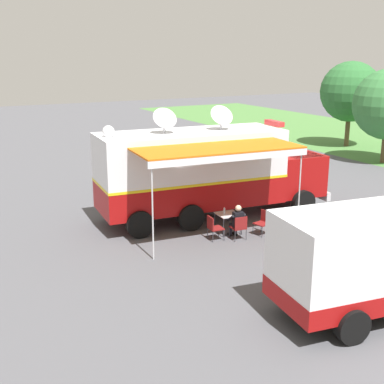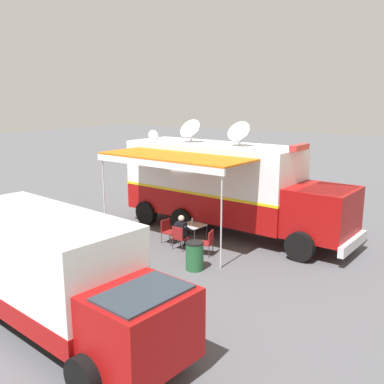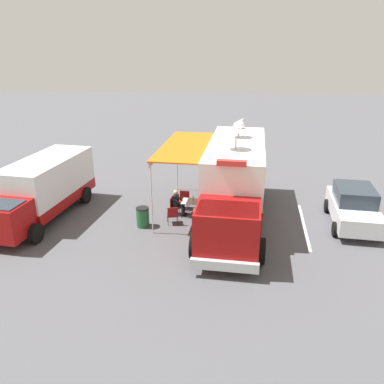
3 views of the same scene
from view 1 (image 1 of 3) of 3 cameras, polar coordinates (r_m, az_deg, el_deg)
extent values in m
plane|color=#515156|center=(20.32, -0.11, -3.00)|extent=(100.00, 100.00, 0.00)
cube|color=silver|center=(23.51, -1.13, -0.45)|extent=(0.54, 4.79, 0.01)
cube|color=#9E0F0F|center=(19.99, -0.11, 0.13)|extent=(3.12, 7.39, 1.10)
cube|color=white|center=(19.67, -0.12, 4.07)|extent=(3.12, 7.39, 1.70)
cube|color=yellow|center=(19.86, -0.12, 1.66)|extent=(3.14, 7.41, 0.10)
cube|color=#9E0F0F|center=(22.10, 11.05, 2.12)|extent=(2.48, 2.29, 1.70)
cube|color=#28333D|center=(22.11, 11.55, 3.43)|extent=(2.27, 1.65, 0.70)
cube|color=silver|center=(22.96, 13.28, 0.17)|extent=(2.38, 0.41, 0.36)
cylinder|color=black|center=(23.24, 8.81, 0.45)|extent=(0.39, 1.02, 1.00)
cylinder|color=black|center=(21.24, 12.35, -1.14)|extent=(0.39, 1.02, 1.00)
cylinder|color=black|center=(21.09, -2.79, -0.91)|extent=(0.39, 1.02, 1.00)
cylinder|color=black|center=(18.87, -0.14, -2.86)|extent=(0.39, 1.02, 1.00)
cylinder|color=black|center=(20.52, -7.98, -1.51)|extent=(0.39, 1.02, 1.00)
cylinder|color=black|center=(18.23, -5.88, -3.60)|extent=(0.39, 1.02, 1.00)
cube|color=white|center=(19.52, -0.12, 6.66)|extent=(3.12, 7.39, 0.10)
cube|color=red|center=(21.20, 9.20, 7.62)|extent=(1.12, 0.38, 0.20)
cylinder|color=silver|center=(19.09, -3.13, 7.28)|extent=(0.10, 0.10, 0.45)
cone|color=silver|center=(18.89, -2.99, 8.44)|extent=(0.79, 0.96, 0.81)
cylinder|color=silver|center=(20.00, 3.23, 7.64)|extent=(0.10, 0.10, 0.45)
cone|color=silver|center=(19.82, 3.45, 8.75)|extent=(0.79, 0.96, 0.81)
sphere|color=white|center=(18.48, -9.35, 6.69)|extent=(0.44, 0.44, 0.44)
cube|color=orange|center=(17.44, 2.92, 4.94)|extent=(2.70, 5.93, 0.06)
cube|color=white|center=(16.54, 4.53, 3.85)|extent=(0.58, 5.74, 0.24)
cylinder|color=silver|center=(18.33, 11.93, -0.08)|extent=(0.05, 0.05, 3.25)
cylinder|color=silver|center=(15.92, -4.44, -2.13)|extent=(0.05, 0.05, 3.25)
cube|color=silver|center=(18.58, 4.07, -2.50)|extent=(0.87, 0.87, 0.03)
cylinder|color=#333338|center=(19.17, 4.54, -3.09)|extent=(0.03, 0.03, 0.70)
cylinder|color=#333338|center=(18.55, 5.59, -3.75)|extent=(0.03, 0.03, 0.70)
cylinder|color=#333338|center=(18.85, 2.54, -3.37)|extent=(0.03, 0.03, 0.70)
cylinder|color=#333338|center=(18.22, 3.55, -4.06)|extent=(0.03, 0.03, 0.70)
cylinder|color=silver|center=(18.59, 3.64, -2.11)|extent=(0.07, 0.07, 0.20)
cylinder|color=white|center=(18.55, 3.65, -1.78)|extent=(0.04, 0.04, 0.02)
cube|color=maroon|center=(18.10, 5.16, -3.99)|extent=(0.52, 0.52, 0.04)
cube|color=maroon|center=(17.84, 5.51, -3.51)|extent=(0.08, 0.48, 0.44)
cylinder|color=#333338|center=(18.26, 4.21, -4.50)|extent=(0.02, 0.02, 0.42)
cylinder|color=#333338|center=(18.45, 5.42, -4.31)|extent=(0.02, 0.02, 0.42)
cylinder|color=#333338|center=(17.89, 4.85, -4.93)|extent=(0.02, 0.02, 0.42)
cylinder|color=#333338|center=(18.09, 6.09, -4.73)|extent=(0.02, 0.02, 0.42)
cube|color=maroon|center=(17.98, 2.69, -4.08)|extent=(0.52, 0.52, 0.04)
cube|color=maroon|center=(17.82, 2.07, -3.47)|extent=(0.48, 0.08, 0.44)
cylinder|color=#333338|center=(18.33, 3.01, -4.39)|extent=(0.02, 0.02, 0.42)
cylinder|color=#333338|center=(17.96, 3.63, -4.83)|extent=(0.02, 0.02, 0.42)
cylinder|color=#333338|center=(18.15, 1.76, -4.58)|extent=(0.02, 0.02, 0.42)
cylinder|color=#333338|center=(17.78, 2.35, -5.02)|extent=(0.02, 0.02, 0.42)
cube|color=maroon|center=(18.61, 7.82, -3.53)|extent=(0.57, 0.57, 0.04)
cube|color=maroon|center=(18.70, 8.30, -2.71)|extent=(0.48, 0.14, 0.44)
cylinder|color=#333338|center=(18.39, 7.85, -4.46)|extent=(0.02, 0.02, 0.42)
cylinder|color=#333338|center=(18.66, 6.85, -4.12)|extent=(0.02, 0.02, 0.42)
cylinder|color=#333338|center=(18.70, 8.75, -4.15)|extent=(0.02, 0.02, 0.42)
cylinder|color=#333338|center=(18.97, 7.75, -3.82)|extent=(0.02, 0.02, 0.42)
cube|color=black|center=(18.00, 5.18, -3.09)|extent=(0.27, 0.38, 0.56)
sphere|color=beige|center=(17.88, 5.21, -1.81)|extent=(0.22, 0.22, 0.22)
cylinder|color=black|center=(17.99, 4.36, -2.95)|extent=(0.43, 0.13, 0.34)
cylinder|color=black|center=(18.20, 5.64, -2.77)|extent=(0.43, 0.13, 0.34)
cylinder|color=black|center=(18.20, 4.61, -3.80)|extent=(0.39, 0.16, 0.13)
cylinder|color=black|center=(18.43, 4.34, -4.31)|extent=(0.11, 0.11, 0.42)
cube|color=black|center=(18.54, 4.24, -4.77)|extent=(0.25, 0.12, 0.07)
cylinder|color=black|center=(18.29, 5.17, -3.72)|extent=(0.39, 0.16, 0.13)
cylinder|color=black|center=(18.51, 4.89, -4.23)|extent=(0.11, 0.11, 0.42)
cube|color=black|center=(18.62, 4.79, -4.68)|extent=(0.25, 0.12, 0.07)
cylinder|color=#235B33|center=(17.89, 11.30, -4.45)|extent=(0.56, 0.56, 0.85)
cylinder|color=black|center=(17.75, 11.38, -3.07)|extent=(0.57, 0.57, 0.06)
cube|color=white|center=(13.49, 20.08, -6.43)|extent=(2.79, 5.44, 2.20)
cube|color=#9E0F0F|center=(13.82, 19.76, -9.71)|extent=(2.81, 5.46, 0.50)
cylinder|color=black|center=(13.91, 12.23, -10.44)|extent=(0.37, 0.87, 0.84)
cylinder|color=black|center=(12.41, 17.55, -14.17)|extent=(0.37, 0.87, 0.84)
cube|color=silver|center=(25.09, -3.95, 2.17)|extent=(2.26, 4.37, 0.76)
cube|color=#28333D|center=(24.89, -4.31, 3.76)|extent=(1.82, 2.27, 0.68)
cylinder|color=black|center=(26.42, -1.85, 2.02)|extent=(0.29, 0.66, 0.64)
cylinder|color=black|center=(24.78, -0.43, 1.14)|extent=(0.29, 0.66, 0.64)
cylinder|color=black|center=(25.67, -7.32, 1.51)|extent=(0.29, 0.66, 0.64)
cylinder|color=black|center=(23.98, -6.23, 0.57)|extent=(0.29, 0.66, 0.64)
cylinder|color=brown|center=(37.76, 17.02, 6.71)|extent=(0.32, 0.32, 2.36)
sphere|color=#2D6B33|center=(37.49, 17.33, 10.69)|extent=(4.15, 4.15, 4.15)
cylinder|color=brown|center=(32.70, 20.73, 4.86)|extent=(0.32, 0.32, 2.03)
camera|label=2|loc=(17.94, 55.54, 5.40)|focal=40.69mm
camera|label=3|loc=(31.04, 31.40, 15.51)|focal=36.16mm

